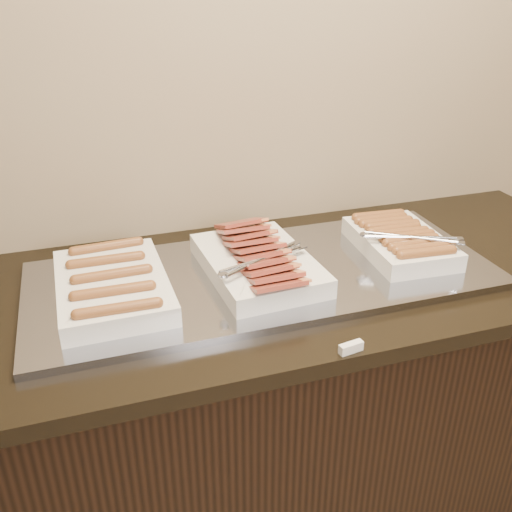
{
  "coord_description": "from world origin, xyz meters",
  "views": [
    {
      "loc": [
        -0.43,
        0.89,
        1.62
      ],
      "look_at": [
        -0.03,
        2.13,
        0.97
      ],
      "focal_mm": 40.0,
      "sensor_mm": 36.0,
      "label": 1
    }
  ],
  "objects_px": {
    "dish_left": "(112,285)",
    "dish_right": "(401,240)",
    "warming_tray": "(264,275)",
    "counter": "(266,410)",
    "dish_center": "(258,262)"
  },
  "relations": [
    {
      "from": "warming_tray",
      "to": "counter",
      "type": "bearing_deg",
      "value": 0.0
    },
    {
      "from": "dish_center",
      "to": "dish_left",
      "type": "bearing_deg",
      "value": 175.99
    },
    {
      "from": "dish_left",
      "to": "dish_right",
      "type": "relative_size",
      "value": 1.16
    },
    {
      "from": "dish_left",
      "to": "dish_center",
      "type": "distance_m",
      "value": 0.37
    },
    {
      "from": "counter",
      "to": "dish_center",
      "type": "xyz_separation_m",
      "value": [
        -0.03,
        -0.0,
        0.5
      ]
    },
    {
      "from": "dish_right",
      "to": "warming_tray",
      "type": "bearing_deg",
      "value": -177.45
    },
    {
      "from": "dish_left",
      "to": "dish_center",
      "type": "relative_size",
      "value": 0.94
    },
    {
      "from": "warming_tray",
      "to": "dish_right",
      "type": "distance_m",
      "value": 0.4
    },
    {
      "from": "dish_center",
      "to": "dish_right",
      "type": "xyz_separation_m",
      "value": [
        0.42,
        -0.0,
        0.0
      ]
    },
    {
      "from": "counter",
      "to": "warming_tray",
      "type": "xyz_separation_m",
      "value": [
        -0.01,
        0.0,
        0.46
      ]
    },
    {
      "from": "counter",
      "to": "dish_right",
      "type": "height_order",
      "value": "dish_right"
    },
    {
      "from": "counter",
      "to": "dish_right",
      "type": "distance_m",
      "value": 0.64
    },
    {
      "from": "dish_right",
      "to": "dish_center",
      "type": "bearing_deg",
      "value": -176.95
    },
    {
      "from": "counter",
      "to": "warming_tray",
      "type": "distance_m",
      "value": 0.46
    },
    {
      "from": "counter",
      "to": "dish_center",
      "type": "height_order",
      "value": "dish_center"
    }
  ]
}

